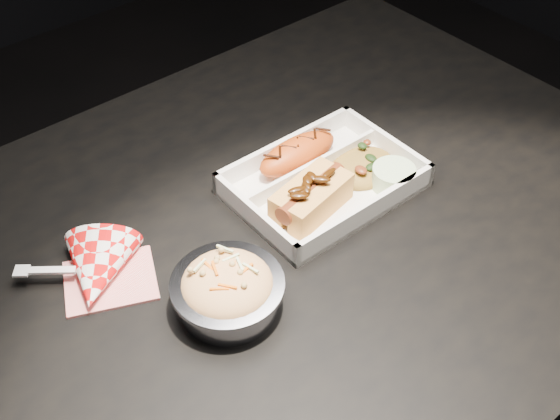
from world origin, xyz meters
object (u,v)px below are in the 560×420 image
object	(u,v)px
hotdog	(311,195)
foil_coleslaw_cup	(228,289)
food_tray	(323,183)
napkin_fork	(97,272)
fried_pastry	(298,153)
dining_table	(259,284)

from	to	relation	value
hotdog	foil_coleslaw_cup	size ratio (longest dim) A/B	0.92
food_tray	foil_coleslaw_cup	distance (m)	0.24
foil_coleslaw_cup	napkin_fork	xyz separation A→B (m)	(-0.10, 0.13, -0.01)
fried_pastry	hotdog	xyz separation A→B (m)	(-0.05, -0.08, 0.00)
foil_coleslaw_cup	fried_pastry	bearing A→B (deg)	31.25
fried_pastry	hotdog	world-z (taller)	hotdog
foil_coleslaw_cup	napkin_fork	bearing A→B (deg)	126.34
fried_pastry	foil_coleslaw_cup	world-z (taller)	foil_coleslaw_cup
dining_table	food_tray	size ratio (longest dim) A/B	4.75
napkin_fork	hotdog	bearing A→B (deg)	23.00
dining_table	food_tray	bearing A→B (deg)	8.03
dining_table	foil_coleslaw_cup	bearing A→B (deg)	-146.00
dining_table	napkin_fork	size ratio (longest dim) A/B	7.42
food_tray	hotdog	distance (m)	0.06
dining_table	food_tray	xyz separation A→B (m)	(0.13, 0.02, 0.10)
napkin_fork	dining_table	bearing A→B (deg)	18.63
foil_coleslaw_cup	napkin_fork	size ratio (longest dim) A/B	0.83
fried_pastry	napkin_fork	bearing A→B (deg)	-179.37
foil_coleslaw_cup	napkin_fork	world-z (taller)	foil_coleslaw_cup
food_tray	hotdog	size ratio (longest dim) A/B	2.06
fried_pastry	foil_coleslaw_cup	xyz separation A→B (m)	(-0.23, -0.14, 0.00)
food_tray	hotdog	world-z (taller)	hotdog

